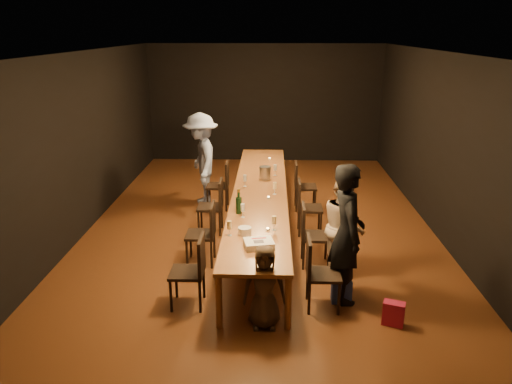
{
  "coord_description": "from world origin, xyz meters",
  "views": [
    {
      "loc": [
        0.2,
        -7.97,
        3.35
      ],
      "look_at": [
        -0.04,
        -0.82,
        1.0
      ],
      "focal_mm": 35.0,
      "sensor_mm": 36.0,
      "label": 1
    }
  ],
  "objects_px": {
    "woman_birthday": "(347,234)",
    "birthday_cake": "(259,244)",
    "chair_left_1": "(200,234)",
    "chair_left_2": "(210,206)",
    "chair_right_3": "(306,186)",
    "child": "(264,287)",
    "table": "(260,194)",
    "plate_stack": "(245,231)",
    "man_blue": "(201,160)",
    "champagne_bottle": "(239,201)",
    "chair_left_3": "(218,185)",
    "chair_right_0": "(323,274)",
    "chair_left_0": "(187,272)",
    "ice_bucket": "(265,173)",
    "chair_right_1": "(316,235)",
    "chair_right_2": "(310,207)",
    "woman_tan": "(343,226)"
  },
  "relations": [
    {
      "from": "table",
      "to": "chair_right_2",
      "type": "height_order",
      "value": "chair_right_2"
    },
    {
      "from": "chair_right_0",
      "to": "chair_left_3",
      "type": "distance_m",
      "value": 3.98
    },
    {
      "from": "chair_left_0",
      "to": "chair_left_3",
      "type": "height_order",
      "value": "same"
    },
    {
      "from": "table",
      "to": "plate_stack",
      "type": "relative_size",
      "value": 33.67
    },
    {
      "from": "chair_right_1",
      "to": "woman_birthday",
      "type": "distance_m",
      "value": 1.1
    },
    {
      "from": "chair_left_3",
      "to": "chair_right_0",
      "type": "bearing_deg",
      "value": -154.72
    },
    {
      "from": "chair_right_2",
      "to": "champagne_bottle",
      "type": "xyz_separation_m",
      "value": [
        -1.13,
        -1.07,
        0.47
      ]
    },
    {
      "from": "woman_birthday",
      "to": "birthday_cake",
      "type": "bearing_deg",
      "value": 89.57
    },
    {
      "from": "ice_bucket",
      "to": "birthday_cake",
      "type": "bearing_deg",
      "value": -90.59
    },
    {
      "from": "chair_right_0",
      "to": "chair_left_1",
      "type": "xyz_separation_m",
      "value": [
        -1.7,
        1.2,
        0.0
      ]
    },
    {
      "from": "chair_right_3",
      "to": "chair_left_1",
      "type": "distance_m",
      "value": 2.94
    },
    {
      "from": "ice_bucket",
      "to": "woman_tan",
      "type": "bearing_deg",
      "value": -62.64
    },
    {
      "from": "chair_left_3",
      "to": "chair_left_0",
      "type": "bearing_deg",
      "value": -180.0
    },
    {
      "from": "plate_stack",
      "to": "ice_bucket",
      "type": "height_order",
      "value": "ice_bucket"
    },
    {
      "from": "chair_left_1",
      "to": "chair_left_2",
      "type": "xyz_separation_m",
      "value": [
        0.0,
        1.2,
        0.0
      ]
    },
    {
      "from": "champagne_bottle",
      "to": "ice_bucket",
      "type": "relative_size",
      "value": 1.64
    },
    {
      "from": "plate_stack",
      "to": "chair_left_0",
      "type": "bearing_deg",
      "value": -142.4
    },
    {
      "from": "child",
      "to": "plate_stack",
      "type": "bearing_deg",
      "value": 102.81
    },
    {
      "from": "chair_right_0",
      "to": "chair_left_1",
      "type": "distance_m",
      "value": 2.08
    },
    {
      "from": "man_blue",
      "to": "birthday_cake",
      "type": "height_order",
      "value": "man_blue"
    },
    {
      "from": "chair_right_3",
      "to": "chair_left_1",
      "type": "xyz_separation_m",
      "value": [
        -1.7,
        -2.4,
        0.0
      ]
    },
    {
      "from": "woman_tan",
      "to": "man_blue",
      "type": "relative_size",
      "value": 0.8
    },
    {
      "from": "chair_left_2",
      "to": "chair_right_2",
      "type": "bearing_deg",
      "value": -90.0
    },
    {
      "from": "child",
      "to": "champagne_bottle",
      "type": "bearing_deg",
      "value": 99.9
    },
    {
      "from": "chair_left_0",
      "to": "ice_bucket",
      "type": "bearing_deg",
      "value": -16.5
    },
    {
      "from": "table",
      "to": "chair_right_1",
      "type": "bearing_deg",
      "value": -54.69
    },
    {
      "from": "chair_left_0",
      "to": "champagne_bottle",
      "type": "bearing_deg",
      "value": -23.09
    },
    {
      "from": "table",
      "to": "chair_left_3",
      "type": "distance_m",
      "value": 1.49
    },
    {
      "from": "chair_right_1",
      "to": "birthday_cake",
      "type": "xyz_separation_m",
      "value": [
        -0.81,
        -1.05,
        0.33
      ]
    },
    {
      "from": "chair_right_0",
      "to": "chair_right_1",
      "type": "distance_m",
      "value": 1.2
    },
    {
      "from": "plate_stack",
      "to": "chair_right_2",
      "type": "bearing_deg",
      "value": 61.69
    },
    {
      "from": "man_blue",
      "to": "champagne_bottle",
      "type": "bearing_deg",
      "value": 4.8
    },
    {
      "from": "birthday_cake",
      "to": "plate_stack",
      "type": "distance_m",
      "value": 0.43
    },
    {
      "from": "chair_left_1",
      "to": "man_blue",
      "type": "height_order",
      "value": "man_blue"
    },
    {
      "from": "plate_stack",
      "to": "chair_right_0",
      "type": "bearing_deg",
      "value": -28.1
    },
    {
      "from": "woman_birthday",
      "to": "ice_bucket",
      "type": "xyz_separation_m",
      "value": [
        -1.08,
        2.88,
        -0.04
      ]
    },
    {
      "from": "table",
      "to": "woman_birthday",
      "type": "bearing_deg",
      "value": -61.98
    },
    {
      "from": "chair_right_2",
      "to": "ice_bucket",
      "type": "xyz_separation_m",
      "value": [
        -0.78,
        0.72,
        0.4
      ]
    },
    {
      "from": "chair_right_2",
      "to": "woman_tan",
      "type": "bearing_deg",
      "value": 13.61
    },
    {
      "from": "chair_right_2",
      "to": "chair_right_3",
      "type": "bearing_deg",
      "value": 180.0
    },
    {
      "from": "table",
      "to": "chair_right_3",
      "type": "distance_m",
      "value": 1.49
    },
    {
      "from": "table",
      "to": "plate_stack",
      "type": "bearing_deg",
      "value": -94.72
    },
    {
      "from": "woman_birthday",
      "to": "birthday_cake",
      "type": "height_order",
      "value": "woman_birthday"
    },
    {
      "from": "table",
      "to": "chair_right_3",
      "type": "xyz_separation_m",
      "value": [
        0.85,
        1.2,
        -0.24
      ]
    },
    {
      "from": "chair_right_3",
      "to": "child",
      "type": "height_order",
      "value": "child"
    },
    {
      "from": "birthday_cake",
      "to": "plate_stack",
      "type": "xyz_separation_m",
      "value": [
        -0.2,
        0.39,
        0.01
      ]
    },
    {
      "from": "chair_left_1",
      "to": "child",
      "type": "distance_m",
      "value": 1.91
    },
    {
      "from": "table",
      "to": "birthday_cake",
      "type": "distance_m",
      "value": 2.25
    },
    {
      "from": "champagne_bottle",
      "to": "birthday_cake",
      "type": "bearing_deg",
      "value": -74.48
    },
    {
      "from": "chair_right_1",
      "to": "chair_right_2",
      "type": "distance_m",
      "value": 1.2
    }
  ]
}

